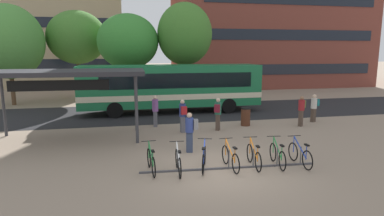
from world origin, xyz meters
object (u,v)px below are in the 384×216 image
at_px(transit_shelter, 65,75).
at_px(street_tree_1, 77,38).
at_px(parked_bicycle_green_0, 151,161).
at_px(parked_bicycle_orange_3, 230,158).
at_px(commuter_red_pack_4, 155,109).
at_px(trash_bin, 246,116).
at_px(city_bus, 170,86).
at_px(parked_bicycle_blue_6, 300,155).
at_px(commuter_grey_pack_0, 190,130).
at_px(commuter_teal_pack_5, 314,106).
at_px(parked_bicycle_green_5, 277,156).
at_px(parked_bicycle_orange_4, 254,157).
at_px(street_tree_3, 8,42).
at_px(commuter_olive_pack_3, 301,109).
at_px(parked_bicycle_blue_2, 204,159).
at_px(street_tree_0, 128,42).
at_px(parked_bicycle_white_1, 178,162).
at_px(commuter_red_pack_1, 183,114).
at_px(street_tree_2, 185,34).
at_px(commuter_maroon_pack_2, 218,112).

distance_m(transit_shelter, street_tree_1, 13.94).
height_order(parked_bicycle_green_0, parked_bicycle_orange_3, same).
distance_m(commuter_red_pack_4, trash_bin, 5.05).
xyz_separation_m(city_bus, parked_bicycle_blue_6, (3.18, -11.33, -1.39)).
bearing_deg(parked_bicycle_green_0, commuter_grey_pack_0, -46.45).
height_order(city_bus, commuter_teal_pack_5, city_bus).
relative_size(commuter_red_pack_4, street_tree_1, 0.23).
bearing_deg(parked_bicycle_green_5, commuter_teal_pack_5, -33.10).
relative_size(parked_bicycle_orange_4, street_tree_3, 0.23).
distance_m(commuter_olive_pack_3, commuter_teal_pack_5, 1.57).
height_order(city_bus, parked_bicycle_orange_4, city_bus).
height_order(parked_bicycle_blue_2, street_tree_0, street_tree_0).
relative_size(parked_bicycle_white_1, commuter_red_pack_1, 1.01).
bearing_deg(commuter_red_pack_4, commuter_olive_pack_3, 89.06).
relative_size(transit_shelter, street_tree_1, 0.96).
distance_m(city_bus, transit_shelter, 8.28).
distance_m(commuter_red_pack_1, street_tree_2, 11.11).
distance_m(parked_bicycle_green_5, commuter_maroon_pack_2, 5.68).
xyz_separation_m(trash_bin, street_tree_3, (-15.01, 10.37, 4.29)).
relative_size(parked_bicycle_green_0, commuter_red_pack_4, 0.99).
distance_m(parked_bicycle_blue_6, commuter_red_pack_4, 8.63).
bearing_deg(commuter_red_pack_1, street_tree_2, -17.29).
bearing_deg(commuter_red_pack_1, commuter_red_pack_4, 31.55).
distance_m(parked_bicycle_white_1, commuter_maroon_pack_2, 6.36).
height_order(parked_bicycle_blue_6, street_tree_2, street_tree_2).
xyz_separation_m(commuter_red_pack_1, street_tree_1, (-6.65, 13.47, 4.27)).
bearing_deg(commuter_red_pack_1, street_tree_0, 7.37).
distance_m(parked_bicycle_blue_6, transit_shelter, 10.72).
relative_size(parked_bicycle_blue_2, parked_bicycle_orange_4, 0.96).
distance_m(parked_bicycle_green_5, street_tree_3, 22.14).
relative_size(parked_bicycle_green_5, street_tree_0, 0.25).
relative_size(commuter_olive_pack_3, street_tree_1, 0.23).
bearing_deg(street_tree_1, commuter_teal_pack_5, -40.59).
bearing_deg(parked_bicycle_orange_4, commuter_olive_pack_3, -37.31).
xyz_separation_m(parked_bicycle_orange_3, commuter_grey_pack_0, (-1.01, 2.16, 0.58)).
bearing_deg(parked_bicycle_green_5, commuter_maroon_pack_2, 13.60).
height_order(parked_bicycle_blue_6, commuter_red_pack_1, commuter_red_pack_1).
distance_m(city_bus, street_tree_1, 10.93).
height_order(parked_bicycle_orange_4, parked_bicycle_blue_6, same).
relative_size(parked_bicycle_green_0, commuter_maroon_pack_2, 1.00).
height_order(parked_bicycle_orange_4, street_tree_1, street_tree_1).
bearing_deg(parked_bicycle_blue_6, street_tree_2, 5.55).
distance_m(parked_bicycle_green_5, commuter_red_pack_4, 8.12).
relative_size(parked_bicycle_blue_6, commuter_grey_pack_0, 1.03).
relative_size(parked_bicycle_orange_3, street_tree_0, 0.25).
bearing_deg(commuter_teal_pack_5, commuter_red_pack_4, -28.31).
distance_m(commuter_maroon_pack_2, street_tree_1, 16.47).
bearing_deg(commuter_maroon_pack_2, street_tree_2, 25.79).
bearing_deg(commuter_teal_pack_5, parked_bicycle_green_0, 7.59).
distance_m(parked_bicycle_orange_4, parked_bicycle_blue_6, 1.73).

